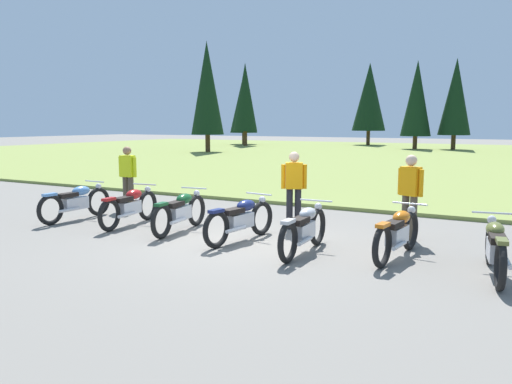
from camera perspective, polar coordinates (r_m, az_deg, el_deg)
ground_plane at (r=9.92m, az=-1.69°, el=-5.57°), size 140.00×140.00×0.00m
grass_moorland at (r=35.08m, az=20.88°, el=3.56°), size 80.00×44.00×0.10m
forest_treeline at (r=42.50m, az=22.54°, el=9.93°), size 39.96×30.17×8.28m
motorcycle_sky_blue at (r=12.76m, az=-19.41°, el=-1.02°), size 0.62×2.10×0.88m
motorcycle_red at (r=11.75m, az=-13.87°, el=-1.53°), size 0.62×2.10×0.88m
motorcycle_british_green at (r=10.85m, az=-8.42°, el=-2.13°), size 0.62×2.10×0.88m
motorcycle_navy at (r=9.89m, az=-1.71°, el=-3.01°), size 0.62×2.09×0.88m
motorcycle_silver at (r=9.01m, az=5.39°, el=-4.10°), size 0.62×2.10×0.88m
motorcycle_orange at (r=8.97m, az=15.50°, el=-4.40°), size 0.62×2.10×0.88m
motorcycle_olive at (r=8.45m, az=25.11°, el=-5.61°), size 0.68×2.09×0.88m
rider_with_back_turned at (r=10.97m, az=4.24°, el=0.73°), size 0.50×0.36×1.67m
rider_near_row_end at (r=13.77m, az=-14.09°, el=1.94°), size 0.55×0.24×1.67m
rider_checking_bike at (r=10.34m, az=16.79°, el=-0.00°), size 0.52×0.33×1.67m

